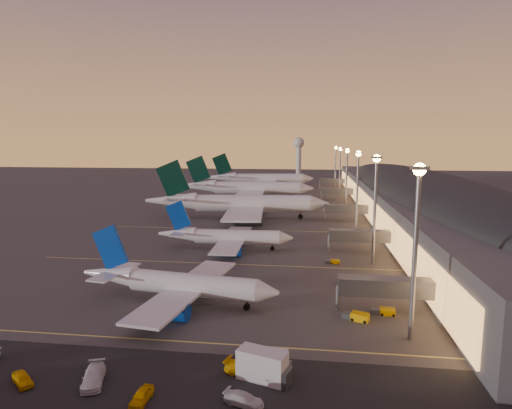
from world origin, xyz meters
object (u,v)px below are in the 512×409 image
Objects in this scene: airliner_wide_mid at (245,188)px; radar_tower at (299,150)px; baggage_tug_a at (357,317)px; airliner_narrow_north at (225,237)px; airliner_narrow_south at (176,284)px; baggage_tug_d at (345,282)px; service_van_d at (142,396)px; airliner_wide_far at (260,179)px; baggage_tug_b at (384,311)px; service_van_b at (23,379)px; catering_truck_b at (270,363)px; catering_truck_a at (265,367)px; service_van_f at (247,369)px; service_van_e at (244,399)px; service_van_c at (94,377)px; baggage_tug_c at (333,262)px; airliner_wide_near at (237,204)px.

airliner_wide_mid is 153.02m from radar_tower.
airliner_narrow_north is at bearing 148.09° from baggage_tug_a.
airliner_narrow_south reaches higher than baggage_tug_d.
service_van_d is (4.42, -68.46, -2.71)m from airliner_narrow_north.
baggage_tug_b is at bearing -84.45° from airliner_wide_far.
catering_truck_b is at bearing -38.94° from service_van_b.
airliner_wide_far reaches higher than airliner_narrow_south.
airliner_narrow_north is 0.54× the size of airliner_wide_mid.
airliner_narrow_south reaches higher than baggage_tug_b.
catering_truck_a is at bearing -75.70° from airliner_narrow_north.
baggage_tug_d is (18.36, -276.19, -21.43)m from radar_tower.
catering_truck_a is 2.56m from service_van_f.
service_van_e is (-14.14, -42.57, 0.23)m from baggage_tug_d.
airliner_wide_mid is at bearing 106.54° from catering_truck_b.
service_van_e is (25.41, -223.32, -4.95)m from airliner_wide_far.
service_van_c is (-14.39, -316.86, -21.03)m from radar_tower.
airliner_narrow_south is 9.40× the size of service_van_d.
airliner_narrow_north is 30.24m from baggage_tug_c.
service_van_f is at bearing -77.49° from airliner_narrow_north.
radar_tower reaches higher than baggage_tug_a.
baggage_tug_c is at bearing -64.44° from airliner_wide_near.
catering_truck_a reaches higher than service_van_c.
airliner_wide_far reaches higher than baggage_tug_b.
service_van_e is at bearing -83.53° from airliner_wide_mid.
airliner_wide_mid is 21.60× the size of baggage_tug_d.
service_van_e is at bearing -101.35° from catering_truck_b.
airliner_narrow_south is 6.81× the size of catering_truck_b.
airliner_narrow_south is 9.45× the size of service_van_b.
service_van_f reaches higher than service_van_d.
service_van_d is (-13.62, -7.72, -0.73)m from catering_truck_b.
baggage_tug_b is 42.20m from service_van_d.
catering_truck_b is at bearing -125.36° from baggage_tug_b.
catering_truck_a is 1.26× the size of catering_truck_b.
service_van_d is (7.18, -2.84, -0.16)m from service_van_c.
airliner_narrow_south is 12.06× the size of baggage_tug_d.
service_van_f is (20.33, -107.96, -4.86)m from airliner_wide_near.
catering_truck_b is (18.04, -60.74, -1.98)m from airliner_narrow_north.
baggage_tug_d is at bearing -5.71° from service_van_f.
catering_truck_a is (-10.73, -52.07, 1.31)m from baggage_tug_c.
service_van_e reaches higher than baggage_tug_b.
baggage_tug_c is at bearing 52.71° from airliner_narrow_south.
airliner_wide_far reaches higher than baggage_tug_a.
airliner_wide_mid reaches higher than baggage_tug_d.
airliner_wide_near reaches higher than catering_truck_a.
baggage_tug_a is 28.85m from service_van_e.
catering_truck_a is (17.59, -62.26, -1.67)m from airliner_narrow_north.
service_van_d is at bearing -91.29° from radar_tower.
airliner_wide_near is at bearing 119.86° from catering_truck_a.
baggage_tug_d is at bearing -0.02° from service_van_e.
catering_truck_b is at bearing -6.04° from service_van_c.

